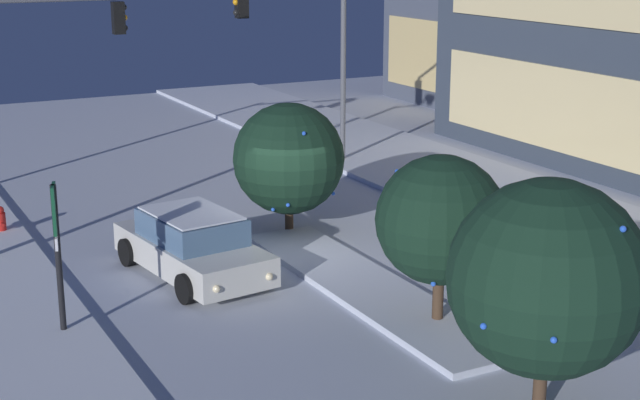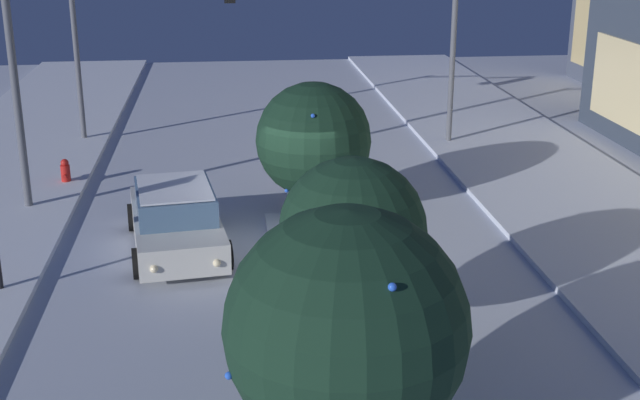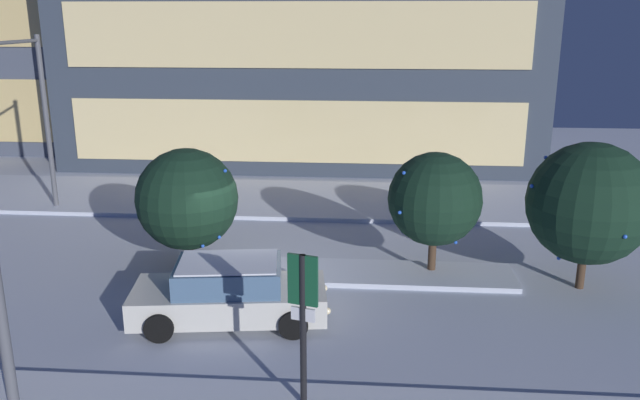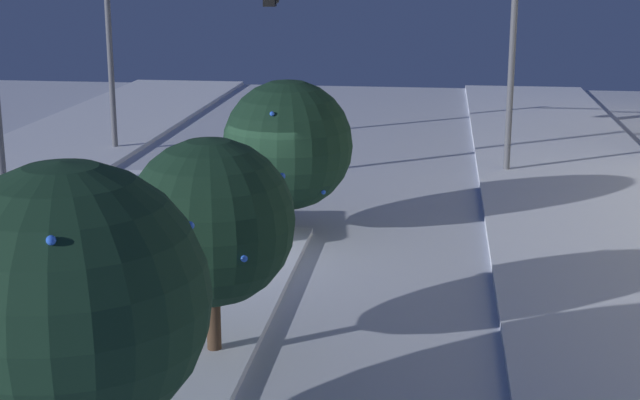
{
  "view_description": "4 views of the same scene",
  "coord_description": "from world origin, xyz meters",
  "px_view_note": "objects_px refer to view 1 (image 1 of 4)",
  "views": [
    {
      "loc": [
        19.57,
        -9.43,
        7.39
      ],
      "look_at": [
        0.81,
        0.38,
        1.59
      ],
      "focal_mm": 53.68,
      "sensor_mm": 36.0,
      "label": 1
    },
    {
      "loc": [
        18.41,
        -1.27,
        7.27
      ],
      "look_at": [
        1.95,
        0.59,
        1.69
      ],
      "focal_mm": 47.84,
      "sensor_mm": 36.0,
      "label": 2
    },
    {
      "loc": [
        3.27,
        -16.14,
        6.93
      ],
      "look_at": [
        1.85,
        1.72,
        1.8
      ],
      "focal_mm": 36.33,
      "sensor_mm": 36.0,
      "label": 3
    },
    {
      "loc": [
        18.26,
        4.14,
        6.03
      ],
      "look_at": [
        1.31,
        1.96,
        1.58
      ],
      "focal_mm": 53.24,
      "sensor_mm": 36.0,
      "label": 4
    }
  ],
  "objects_px": {
    "decorated_tree_right_of_median": "(547,278)",
    "traffic_light_corner_far_left": "(302,36)",
    "traffic_light_corner_near_left": "(28,51)",
    "street_lamp_arched": "(9,39)",
    "decorated_tree_median": "(441,220)",
    "fire_hydrant": "(1,221)",
    "decorated_tree_left_of_median": "(289,159)",
    "car_near": "(192,245)",
    "parking_info_sign": "(57,240)"
  },
  "relations": [
    {
      "from": "traffic_light_corner_far_left",
      "to": "decorated_tree_median",
      "type": "relative_size",
      "value": 1.83
    },
    {
      "from": "street_lamp_arched",
      "to": "decorated_tree_median",
      "type": "distance_m",
      "value": 10.76
    },
    {
      "from": "parking_info_sign",
      "to": "street_lamp_arched",
      "type": "bearing_deg",
      "value": 102.37
    },
    {
      "from": "street_lamp_arched",
      "to": "fire_hydrant",
      "type": "xyz_separation_m",
      "value": [
        -1.97,
        -0.25,
        -4.81
      ]
    },
    {
      "from": "parking_info_sign",
      "to": "traffic_light_corner_far_left",
      "type": "bearing_deg",
      "value": 61.33
    },
    {
      "from": "traffic_light_corner_near_left",
      "to": "decorated_tree_left_of_median",
      "type": "distance_m",
      "value": 9.73
    },
    {
      "from": "traffic_light_corner_far_left",
      "to": "traffic_light_corner_near_left",
      "type": "height_order",
      "value": "traffic_light_corner_far_left"
    },
    {
      "from": "street_lamp_arched",
      "to": "decorated_tree_left_of_median",
      "type": "xyz_separation_m",
      "value": [
        1.32,
        6.4,
        -3.19
      ]
    },
    {
      "from": "decorated_tree_left_of_median",
      "to": "decorated_tree_right_of_median",
      "type": "xyz_separation_m",
      "value": [
        10.66,
        -0.7,
        0.33
      ]
    },
    {
      "from": "traffic_light_corner_far_left",
      "to": "traffic_light_corner_near_left",
      "type": "bearing_deg",
      "value": -11.82
    },
    {
      "from": "traffic_light_corner_far_left",
      "to": "decorated_tree_median",
      "type": "height_order",
      "value": "traffic_light_corner_far_left"
    },
    {
      "from": "traffic_light_corner_far_left",
      "to": "traffic_light_corner_near_left",
      "type": "xyz_separation_m",
      "value": [
        -1.74,
        -8.33,
        -0.24
      ]
    },
    {
      "from": "traffic_light_corner_near_left",
      "to": "decorated_tree_right_of_median",
      "type": "distance_m",
      "value": 19.41
    },
    {
      "from": "decorated_tree_median",
      "to": "street_lamp_arched",
      "type": "bearing_deg",
      "value": -142.09
    },
    {
      "from": "street_lamp_arched",
      "to": "parking_info_sign",
      "type": "height_order",
      "value": "street_lamp_arched"
    },
    {
      "from": "traffic_light_corner_far_left",
      "to": "fire_hydrant",
      "type": "distance_m",
      "value": 11.51
    },
    {
      "from": "car_near",
      "to": "street_lamp_arched",
      "type": "height_order",
      "value": "street_lamp_arched"
    },
    {
      "from": "traffic_light_corner_near_left",
      "to": "parking_info_sign",
      "type": "bearing_deg",
      "value": -99.61
    },
    {
      "from": "car_near",
      "to": "decorated_tree_median",
      "type": "distance_m",
      "value": 6.12
    },
    {
      "from": "car_near",
      "to": "decorated_tree_right_of_median",
      "type": "bearing_deg",
      "value": 9.21
    },
    {
      "from": "parking_info_sign",
      "to": "decorated_tree_median",
      "type": "bearing_deg",
      "value": -7.11
    },
    {
      "from": "traffic_light_corner_far_left",
      "to": "decorated_tree_left_of_median",
      "type": "relative_size",
      "value": 1.84
    },
    {
      "from": "street_lamp_arched",
      "to": "decorated_tree_median",
      "type": "xyz_separation_m",
      "value": [
        8.15,
        6.35,
        -3.02
      ]
    },
    {
      "from": "traffic_light_corner_far_left",
      "to": "parking_info_sign",
      "type": "height_order",
      "value": "traffic_light_corner_far_left"
    },
    {
      "from": "car_near",
      "to": "decorated_tree_left_of_median",
      "type": "xyz_separation_m",
      "value": [
        -1.87,
        3.33,
        1.28
      ]
    },
    {
      "from": "traffic_light_corner_near_left",
      "to": "parking_info_sign",
      "type": "distance_m",
      "value": 12.59
    },
    {
      "from": "fire_hydrant",
      "to": "parking_info_sign",
      "type": "xyz_separation_m",
      "value": [
        7.25,
        -0.09,
        1.56
      ]
    },
    {
      "from": "decorated_tree_left_of_median",
      "to": "fire_hydrant",
      "type": "bearing_deg",
      "value": -116.32
    },
    {
      "from": "traffic_light_corner_near_left",
      "to": "decorated_tree_left_of_median",
      "type": "bearing_deg",
      "value": -60.51
    },
    {
      "from": "street_lamp_arched",
      "to": "traffic_light_corner_far_left",
      "type": "bearing_deg",
      "value": 22.38
    },
    {
      "from": "traffic_light_corner_near_left",
      "to": "street_lamp_arched",
      "type": "height_order",
      "value": "street_lamp_arched"
    },
    {
      "from": "decorated_tree_right_of_median",
      "to": "traffic_light_corner_far_left",
      "type": "bearing_deg",
      "value": 165.75
    },
    {
      "from": "decorated_tree_left_of_median",
      "to": "street_lamp_arched",
      "type": "bearing_deg",
      "value": -101.63
    },
    {
      "from": "fire_hydrant",
      "to": "parking_info_sign",
      "type": "relative_size",
      "value": 0.26
    },
    {
      "from": "traffic_light_corner_far_left",
      "to": "decorated_tree_left_of_median",
      "type": "xyz_separation_m",
      "value": [
        6.52,
        -3.66,
        -2.37
      ]
    },
    {
      "from": "decorated_tree_median",
      "to": "decorated_tree_left_of_median",
      "type": "xyz_separation_m",
      "value": [
        -6.83,
        0.05,
        -0.17
      ]
    },
    {
      "from": "fire_hydrant",
      "to": "decorated_tree_right_of_median",
      "type": "bearing_deg",
      "value": 23.09
    },
    {
      "from": "decorated_tree_median",
      "to": "decorated_tree_right_of_median",
      "type": "relative_size",
      "value": 0.88
    },
    {
      "from": "traffic_light_corner_near_left",
      "to": "decorated_tree_median",
      "type": "relative_size",
      "value": 1.69
    },
    {
      "from": "decorated_tree_right_of_median",
      "to": "fire_hydrant",
      "type": "bearing_deg",
      "value": -156.91
    },
    {
      "from": "traffic_light_corner_far_left",
      "to": "street_lamp_arched",
      "type": "distance_m",
      "value": 11.35
    },
    {
      "from": "traffic_light_corner_far_left",
      "to": "traffic_light_corner_near_left",
      "type": "relative_size",
      "value": 1.08
    },
    {
      "from": "fire_hydrant",
      "to": "decorated_tree_left_of_median",
      "type": "distance_m",
      "value": 7.59
    },
    {
      "from": "car_near",
      "to": "decorated_tree_median",
      "type": "bearing_deg",
      "value": 26.04
    },
    {
      "from": "car_near",
      "to": "decorated_tree_median",
      "type": "height_order",
      "value": "decorated_tree_median"
    },
    {
      "from": "street_lamp_arched",
      "to": "decorated_tree_left_of_median",
      "type": "height_order",
      "value": "street_lamp_arched"
    },
    {
      "from": "decorated_tree_right_of_median",
      "to": "decorated_tree_median",
      "type": "bearing_deg",
      "value": 170.3
    },
    {
      "from": "street_lamp_arched",
      "to": "decorated_tree_left_of_median",
      "type": "relative_size",
      "value": 2.33
    },
    {
      "from": "car_near",
      "to": "traffic_light_corner_far_left",
      "type": "distance_m",
      "value": 11.51
    },
    {
      "from": "traffic_light_corner_near_left",
      "to": "parking_info_sign",
      "type": "xyz_separation_m",
      "value": [
        12.22,
        -2.07,
        -2.19
      ]
    }
  ]
}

